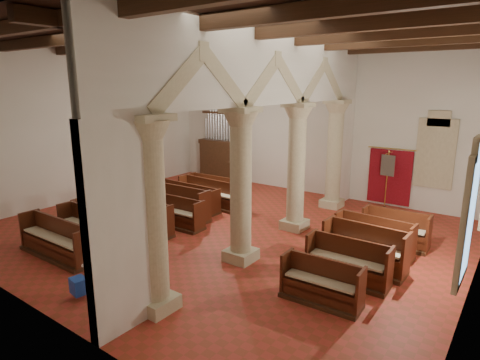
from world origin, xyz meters
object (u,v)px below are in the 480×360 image
processional_banner (386,189)px  nave_pew_0 (57,245)px  pipe_organ (220,153)px  aisle_pew_0 (321,288)px  lectern (235,175)px

processional_banner → nave_pew_0: size_ratio=0.81×
pipe_organ → processional_banner: bearing=-0.0°
aisle_pew_0 → pipe_organ: bearing=137.3°
lectern → processional_banner: (6.82, 0.43, 0.29)m
processional_banner → aisle_pew_0: (0.95, -7.71, -0.45)m
pipe_organ → processional_banner: size_ratio=1.97×
nave_pew_0 → aisle_pew_0: 7.16m
nave_pew_0 → pipe_organ: bearing=101.7°
lectern → processional_banner: processional_banner is taller
processional_banner → nave_pew_0: 11.43m
pipe_organ → nave_pew_0: size_ratio=1.61×
pipe_organ → nave_pew_0: bearing=-77.9°
nave_pew_0 → processional_banner: bearing=58.4°
processional_banner → aisle_pew_0: 7.78m
pipe_organ → processional_banner: 8.03m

